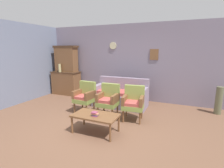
{
  "coord_description": "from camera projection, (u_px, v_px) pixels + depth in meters",
  "views": [
    {
      "loc": [
        1.92,
        -3.35,
        1.84
      ],
      "look_at": [
        0.01,
        1.07,
        0.85
      ],
      "focal_mm": 27.56,
      "sensor_mm": 36.0,
      "label": 1
    }
  ],
  "objects": [
    {
      "name": "vase_on_cabinet",
      "position": [
        60.0,
        68.0,
        6.8
      ],
      "size": [
        0.11,
        0.11,
        0.32
      ],
      "primitive_type": "cylinder",
      "color": "tan",
      "rests_on": "side_cabinet"
    },
    {
      "name": "coffee_table",
      "position": [
        95.0,
        116.0,
        3.79
      ],
      "size": [
        1.0,
        0.56,
        0.42
      ],
      "color": "brown",
      "rests_on": "ground"
    },
    {
      "name": "floor_vase_by_wall",
      "position": [
        219.0,
        100.0,
        4.88
      ],
      "size": [
        0.19,
        0.19,
        0.8
      ],
      "primitive_type": "cylinder",
      "color": "#616246",
      "rests_on": "ground"
    },
    {
      "name": "book_stack_on_table",
      "position": [
        95.0,
        114.0,
        3.69
      ],
      "size": [
        0.14,
        0.12,
        0.09
      ],
      "color": "#B544A0",
      "rests_on": "coffee_table"
    },
    {
      "name": "floral_couch",
      "position": [
        121.0,
        96.0,
        5.59
      ],
      "size": [
        1.71,
        0.81,
        0.9
      ],
      "color": "gray",
      "rests_on": "ground"
    },
    {
      "name": "armchair_near_couch_end",
      "position": [
        85.0,
        96.0,
        5.0
      ],
      "size": [
        0.55,
        0.52,
        0.9
      ],
      "color": "#849947",
      "rests_on": "ground"
    },
    {
      "name": "wall_back_with_decor",
      "position": [
        129.0,
        62.0,
        6.22
      ],
      "size": [
        6.4,
        0.09,
        2.7
      ],
      "color": "gray",
      "rests_on": "ground"
    },
    {
      "name": "armchair_by_doorway",
      "position": [
        108.0,
        99.0,
        4.68
      ],
      "size": [
        0.52,
        0.49,
        0.9
      ],
      "color": "#849947",
      "rests_on": "ground"
    },
    {
      "name": "side_cabinet",
      "position": [
        66.0,
        83.0,
        7.05
      ],
      "size": [
        1.16,
        0.55,
        0.93
      ],
      "color": "brown",
      "rests_on": "ground"
    },
    {
      "name": "armchair_row_middle",
      "position": [
        133.0,
        102.0,
        4.45
      ],
      "size": [
        0.57,
        0.55,
        0.9
      ],
      "color": "#849947",
      "rests_on": "ground"
    },
    {
      "name": "cabinet_upper_hutch",
      "position": [
        66.0,
        59.0,
        6.92
      ],
      "size": [
        0.99,
        0.38,
        1.03
      ],
      "color": "brown",
      "rests_on": "side_cabinet"
    },
    {
      "name": "ground_plane",
      "position": [
        94.0,
        127.0,
        4.13
      ],
      "size": [
        7.68,
        7.68,
        0.0
      ],
      "primitive_type": "plane",
      "color": "brown"
    }
  ]
}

